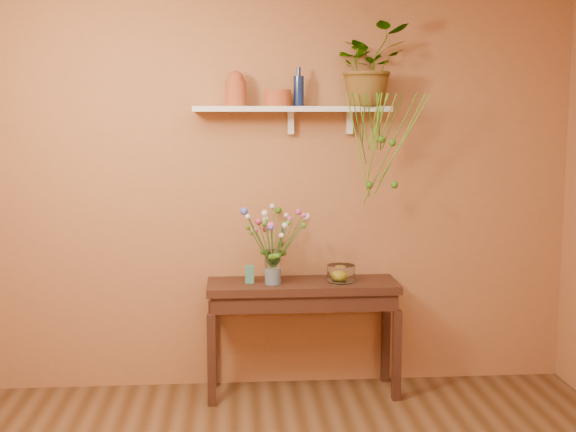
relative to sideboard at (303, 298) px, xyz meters
name	(u,v)px	position (x,y,z in m)	size (l,w,h in m)	color
room	(316,242)	(-0.12, -1.78, 0.69)	(4.04, 4.04, 2.70)	brown
sideboard	(303,298)	(0.00, 0.00, 0.00)	(1.27, 0.41, 0.77)	#3E2015
wall_shelf	(293,110)	(-0.06, 0.10, 1.25)	(1.30, 0.24, 0.19)	white
terracotta_jug	(236,89)	(-0.44, 0.07, 1.39)	(0.15, 0.15, 0.23)	#A34529
terracotta_pot	(278,98)	(-0.16, 0.07, 1.33)	(0.18, 0.18, 0.11)	#A34529
blue_bottle	(299,90)	(-0.02, 0.09, 1.38)	(0.08, 0.08, 0.25)	#0F1D45
spider_plant	(369,66)	(0.44, 0.07, 1.54)	(0.48, 0.41, 0.53)	#346812
plant_fronds	(382,147)	(0.51, -0.08, 1.01)	(0.55, 0.27, 0.72)	#346812
glass_vase	(273,270)	(-0.20, -0.05, 0.21)	(0.11, 0.11, 0.23)	white
bouquet	(274,229)	(-0.19, -0.05, 0.48)	(0.45, 0.41, 0.42)	#386B28
glass_bowl	(341,274)	(0.26, -0.01, 0.16)	(0.19, 0.19, 0.11)	white
lemon	(340,275)	(0.25, 0.00, 0.16)	(0.08, 0.08, 0.08)	yellow
carton	(250,274)	(-0.35, -0.01, 0.17)	(0.06, 0.04, 0.12)	#35637D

